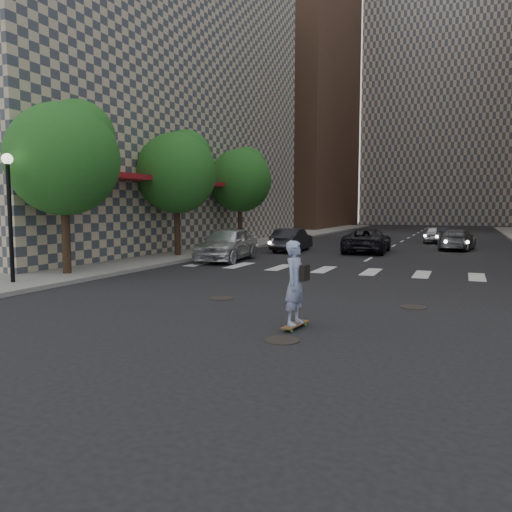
{
  "coord_description": "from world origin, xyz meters",
  "views": [
    {
      "loc": [
        4.47,
        -11.69,
        2.65
      ],
      "look_at": [
        -0.87,
        1.12,
        1.3
      ],
      "focal_mm": 35.0,
      "sensor_mm": 36.0,
      "label": 1
    }
  ],
  "objects": [
    {
      "name": "tower_left",
      "position": [
        -20.0,
        55.0,
        20.0
      ],
      "size": [
        18.0,
        24.0,
        40.0
      ],
      "primitive_type": "cube",
      "color": "brown",
      "rests_on": "ground"
    },
    {
      "name": "manhole_a",
      "position": [
        1.2,
        -2.5,
        0.01
      ],
      "size": [
        0.7,
        0.7,
        0.02
      ],
      "primitive_type": "cylinder",
      "color": "black",
      "rests_on": "ground"
    },
    {
      "name": "manhole_b",
      "position": [
        -2.0,
        1.2,
        0.01
      ],
      "size": [
        0.7,
        0.7,
        0.02
      ],
      "primitive_type": "cylinder",
      "color": "black",
      "rests_on": "ground"
    },
    {
      "name": "building_left",
      "position": [
        -18.49,
        18.48,
        12.48
      ],
      "size": [
        16.4,
        33.0,
        25.0
      ],
      "color": "tan",
      "rests_on": "ground"
    },
    {
      "name": "traffic_car_d",
      "position": [
        2.52,
        28.0,
        0.65
      ],
      "size": [
        1.65,
        3.86,
        1.3
      ],
      "primitive_type": "imported",
      "rotation": [
        0.0,
        0.0,
        3.11
      ],
      "color": "#A9ABB1",
      "rests_on": "ground"
    },
    {
      "name": "traffic_car_c",
      "position": [
        -0.79,
        18.0,
        0.71
      ],
      "size": [
        2.57,
        5.23,
        1.43
      ],
      "primitive_type": "imported",
      "rotation": [
        0.0,
        0.0,
        3.18
      ],
      "color": "black",
      "rests_on": "ground"
    },
    {
      "name": "sidewalk_left",
      "position": [
        -14.5,
        20.0,
        0.07
      ],
      "size": [
        13.0,
        80.0,
        0.15
      ],
      "primitive_type": "cube",
      "color": "gray",
      "rests_on": "ground"
    },
    {
      "name": "silver_sedan",
      "position": [
        -6.44,
        10.7,
        0.85
      ],
      "size": [
        2.4,
        5.11,
        1.69
      ],
      "primitive_type": "imported",
      "rotation": [
        0.0,
        0.0,
        0.08
      ],
      "color": "silver",
      "rests_on": "ground"
    },
    {
      "name": "skateboarder",
      "position": [
        1.13,
        -1.44,
        1.01
      ],
      "size": [
        0.54,
        1.0,
        1.94
      ],
      "rotation": [
        0.0,
        0.0,
        -0.13
      ],
      "color": "brown",
      "rests_on": "ground"
    },
    {
      "name": "tree_a",
      "position": [
        -9.45,
        3.14,
        4.65
      ],
      "size": [
        4.2,
        4.2,
        6.6
      ],
      "color": "#382619",
      "rests_on": "sidewalk_left"
    },
    {
      "name": "tree_c",
      "position": [
        -9.45,
        19.14,
        4.65
      ],
      "size": [
        4.2,
        4.2,
        6.6
      ],
      "color": "#382619",
      "rests_on": "sidewalk_left"
    },
    {
      "name": "ground",
      "position": [
        0.0,
        0.0,
        0.0
      ],
      "size": [
        160.0,
        160.0,
        0.0
      ],
      "primitive_type": "plane",
      "color": "black",
      "rests_on": "ground"
    },
    {
      "name": "manhole_c",
      "position": [
        3.3,
        2.0,
        0.01
      ],
      "size": [
        0.7,
        0.7,
        0.02
      ],
      "primitive_type": "cylinder",
      "color": "black",
      "rests_on": "ground"
    },
    {
      "name": "traffic_car_e",
      "position": [
        3.37,
        27.22,
        0.68
      ],
      "size": [
        1.55,
        4.14,
        1.35
      ],
      "primitive_type": "imported",
      "rotation": [
        0.0,
        0.0,
        3.17
      ],
      "color": "black",
      "rests_on": "ground"
    },
    {
      "name": "traffic_car_a",
      "position": [
        -5.13,
        16.97,
        0.7
      ],
      "size": [
        1.58,
        4.3,
        1.4
      ],
      "primitive_type": "imported",
      "rotation": [
        0.0,
        0.0,
        3.16
      ],
      "color": "black",
      "rests_on": "ground"
    },
    {
      "name": "lamppost",
      "position": [
        -9.5,
        0.5,
        2.93
      ],
      "size": [
        0.36,
        0.36,
        4.28
      ],
      "color": "black",
      "rests_on": "sidewalk_left"
    },
    {
      "name": "traffic_car_b",
      "position": [
        4.1,
        22.0,
        0.65
      ],
      "size": [
        2.4,
        4.71,
        1.31
      ],
      "primitive_type": "imported",
      "rotation": [
        0.0,
        0.0,
        3.01
      ],
      "color": "#55575C",
      "rests_on": "ground"
    },
    {
      "name": "tree_b",
      "position": [
        -9.45,
        11.14,
        4.65
      ],
      "size": [
        4.2,
        4.2,
        6.6
      ],
      "color": "#382619",
      "rests_on": "sidewalk_left"
    },
    {
      "name": "tower_center",
      "position": [
        0.0,
        78.0,
        24.0
      ],
      "size": [
        22.0,
        20.0,
        48.0
      ],
      "primitive_type": "cube",
      "color": "#ADA08E",
      "rests_on": "ground"
    }
  ]
}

